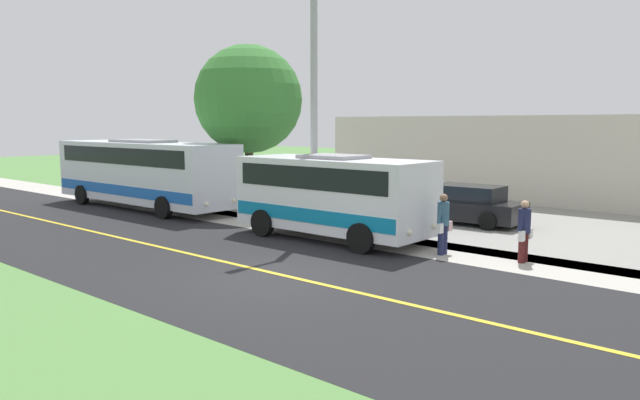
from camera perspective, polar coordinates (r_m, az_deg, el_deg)
The scene contains 13 objects.
ground_plane at distance 15.14m, azimuth -3.97°, elevation -7.07°, with size 120.00×120.00×0.00m, color #548442.
road_surface at distance 15.14m, azimuth -3.97°, elevation -7.05°, with size 8.00×100.00×0.01m, color black.
sidewalk at distance 19.09m, azimuth 7.13°, elevation -4.08°, with size 2.40×100.00×0.01m, color #B2ADA3.
parking_lot_surface at distance 24.24m, azimuth 22.69°, elevation -2.17°, with size 14.00×36.00×0.01m, color gray.
road_centre_line at distance 15.14m, azimuth -3.97°, elevation -7.04°, with size 0.16×100.00×0.00m, color gold.
shuttle_bus_front at distance 19.47m, azimuth 1.28°, elevation 0.70°, with size 2.70×6.74×2.74m.
transit_bus_rear at distance 27.70m, azimuth -16.39°, elevation 2.70°, with size 2.74×10.53×3.04m.
pedestrian_with_bags at distance 17.13m, azimuth 18.80°, elevation -2.65°, with size 0.72×0.34×1.69m.
pedestrian_waiting at distance 17.53m, azimuth 11.61°, elevation -2.06°, with size 0.72×0.34×1.76m.
street_light_pole at distance 20.45m, azimuth -0.79°, elevation 9.79°, with size 1.97×0.24×8.45m.
parked_car_near at distance 23.26m, azimuth 13.58°, elevation -0.47°, with size 2.15×4.47×1.45m.
tree_curbside at distance 26.39m, azimuth -6.82°, elevation 9.45°, with size 4.66×4.66×7.10m.
commercial_building at distance 33.53m, azimuth 22.53°, elevation 3.85°, with size 10.00×22.96×4.11m, color beige.
Camera 1 is at (10.38, 10.36, 3.76)m, focal length 33.72 mm.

